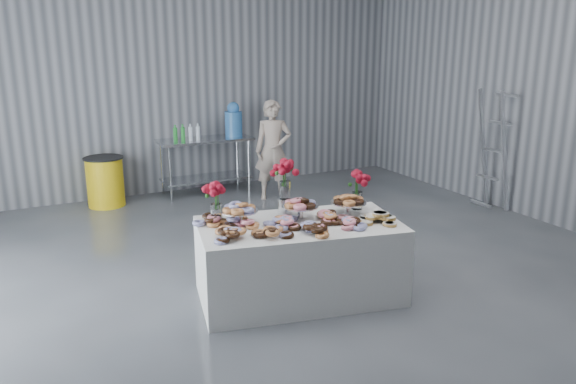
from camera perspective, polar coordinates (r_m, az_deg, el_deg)
name	(u,v)px	position (r m, az deg, el deg)	size (l,w,h in m)	color
ground	(311,296)	(5.60, 2.38, -10.52)	(9.00, 9.00, 0.00)	#3D4045
room_walls	(282,14)	(4.98, -0.57, 17.60)	(8.04, 9.04, 4.02)	gray
display_table	(299,260)	(5.45, 1.15, -6.95)	(1.90, 1.00, 0.75)	white
prep_table	(205,156)	(9.13, -8.39, 3.67)	(1.50, 0.60, 0.90)	silver
donut_mounds	(302,220)	(5.27, 1.44, -2.90)	(1.80, 0.80, 0.09)	#CC814A
cake_stand_left	(239,209)	(5.30, -4.99, -1.76)	(0.36, 0.36, 0.17)	silver
cake_stand_mid	(300,205)	(5.43, 1.25, -1.28)	(0.36, 0.36, 0.17)	silver
cake_stand_right	(349,201)	(5.59, 6.18, -0.89)	(0.36, 0.36, 0.17)	silver
danish_pile	(379,216)	(5.42, 9.27, -2.45)	(0.48, 0.48, 0.11)	white
bouquet_left	(216,192)	(5.32, -7.34, 0.00)	(0.26, 0.26, 0.42)	white
bouquet_right	(358,181)	(5.73, 7.09, 1.12)	(0.26, 0.26, 0.42)	white
bouquet_center	(285,176)	(5.53, -0.31, 1.59)	(0.26, 0.26, 0.57)	silver
water_jug	(234,121)	(9.21, -5.56, 7.21)	(0.28, 0.28, 0.55)	#4493E7
drink_bottles	(187,132)	(8.86, -10.25, 5.97)	(0.54, 0.08, 0.27)	#268C33
person	(273,150)	(8.70, -1.53, 4.27)	(0.56, 0.37, 1.54)	#CC8C93
trash_barrel	(105,182)	(8.82, -18.08, 1.02)	(0.58, 0.58, 0.74)	yellow
stepladder	(494,150)	(8.61, 20.16, 4.00)	(0.24, 0.45, 1.77)	silver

